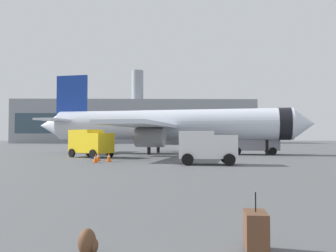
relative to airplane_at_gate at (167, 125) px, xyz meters
The scene contains 10 objects.
airplane_at_gate is the anchor object (origin of this frame).
service_truck 11.21m from the airplane_at_gate, 138.09° to the right, with size 5.13×4.71×2.90m.
fuel_truck 10.79m from the airplane_at_gate, ahead, with size 6.20×3.18×3.20m.
cargo_van 17.33m from the airplane_at_gate, 80.77° to the right, with size 4.55×2.65×2.60m.
safety_cone_near 15.12m from the airplane_at_gate, 110.92° to the right, with size 0.44×0.44×0.82m.
safety_cone_mid 16.45m from the airplane_at_gate, 112.69° to the right, with size 0.44×0.44×0.75m.
safety_cone_far 14.71m from the airplane_at_gate, 116.35° to the right, with size 0.44×0.44×0.77m.
rolling_suitcase 37.02m from the airplane_at_gate, 88.48° to the right, with size 0.48×0.69×1.10m.
traveller_backpack 37.19m from the airplane_at_gate, 93.22° to the right, with size 0.36×0.40×0.48m.
terminal_building 85.49m from the airplane_at_gate, 96.79° to the left, with size 85.71×22.58×27.34m.
Camera 1 is at (-0.24, -2.24, 2.12)m, focal length 36.24 mm.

